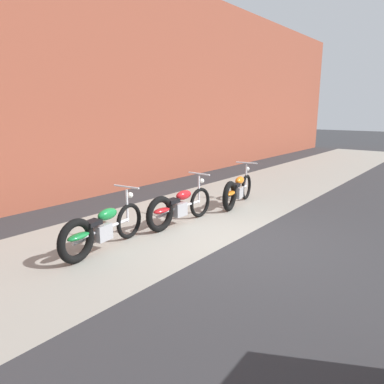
{
  "coord_description": "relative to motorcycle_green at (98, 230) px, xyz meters",
  "views": [
    {
      "loc": [
        -5.42,
        -3.29,
        2.39
      ],
      "look_at": [
        0.2,
        1.15,
        0.75
      ],
      "focal_mm": 33.6,
      "sensor_mm": 36.0,
      "label": 1
    }
  ],
  "objects": [
    {
      "name": "ground_plane",
      "position": [
        1.86,
        -1.55,
        -0.4
      ],
      "size": [
        80.0,
        80.0,
        0.0
      ],
      "primitive_type": "plane",
      "color": "#2D2D30"
    },
    {
      "name": "sidewalk_slab",
      "position": [
        1.86,
        0.2,
        -0.4
      ],
      "size": [
        36.0,
        3.5,
        0.01
      ],
      "primitive_type": "cube",
      "color": "gray",
      "rests_on": "ground"
    },
    {
      "name": "motorcycle_red",
      "position": [
        1.93,
        -0.09,
        0.0
      ],
      "size": [
        2.01,
        0.58,
        1.03
      ],
      "rotation": [
        0.0,
        0.0,
        -0.01
      ],
      "color": "black",
      "rests_on": "ground"
    },
    {
      "name": "motorcycle_orange",
      "position": [
        4.07,
        -0.24,
        0.0
      ],
      "size": [
        1.98,
        0.69,
        1.03
      ],
      "rotation": [
        0.0,
        0.0,
        0.21
      ],
      "color": "black",
      "rests_on": "ground"
    },
    {
      "name": "brick_building_wall",
      "position": [
        1.86,
        3.65,
        2.8
      ],
      "size": [
        36.0,
        0.5,
        6.4
      ],
      "primitive_type": "cube",
      "color": "brown",
      "rests_on": "ground"
    },
    {
      "name": "motorcycle_green",
      "position": [
        0.0,
        0.0,
        0.0
      ],
      "size": [
        2.0,
        0.6,
        1.03
      ],
      "rotation": [
        0.0,
        0.0,
        0.15
      ],
      "color": "black",
      "rests_on": "ground"
    }
  ]
}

